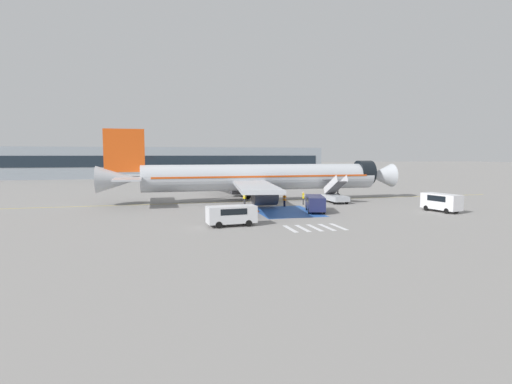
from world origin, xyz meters
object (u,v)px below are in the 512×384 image
object	(u,v)px
ground_crew_1	(303,197)
ground_crew_2	(245,197)
boarding_stairs_forward	(335,196)
traffic_cone_0	(257,210)
fuel_tanker	(205,180)
service_van_0	(441,201)
traffic_cone_1	(226,209)
airliner	(258,178)
ground_crew_0	(285,199)
terminal_building	(165,162)
service_van_1	(315,202)
service_van_2	(231,214)

from	to	relation	value
ground_crew_1	ground_crew_2	world-z (taller)	ground_crew_2
boarding_stairs_forward	ground_crew_1	xyz separation A→B (m)	(-5.19, -1.11, 0.04)
boarding_stairs_forward	traffic_cone_0	size ratio (longest dim) A/B	8.55
fuel_tanker	service_van_0	distance (m)	45.86
boarding_stairs_forward	traffic_cone_0	world-z (taller)	boarding_stairs_forward
traffic_cone_1	traffic_cone_0	bearing A→B (deg)	-15.06
airliner	ground_crew_1	distance (m)	7.74
airliner	fuel_tanker	distance (m)	24.16
ground_crew_0	ground_crew_2	xyz separation A→B (m)	(-4.81, 2.56, 0.13)
airliner	terminal_building	distance (m)	69.08
fuel_tanker	ground_crew_2	distance (m)	27.77
service_van_1	traffic_cone_0	world-z (taller)	service_van_1
service_van_0	terminal_building	world-z (taller)	terminal_building
fuel_tanker	service_van_2	distance (m)	42.80
fuel_tanker	service_van_1	distance (m)	37.04
service_van_2	ground_crew_1	xyz separation A→B (m)	(12.33, 13.85, -0.14)
traffic_cone_1	service_van_2	bearing A→B (deg)	-96.31
ground_crew_2	traffic_cone_1	distance (m)	6.69
terminal_building	service_van_2	bearing A→B (deg)	-86.53
fuel_tanker	ground_crew_0	world-z (taller)	fuel_tanker
service_van_0	ground_crew_1	size ratio (longest dim) A/B	2.78
service_van_1	traffic_cone_1	world-z (taller)	service_van_1
fuel_tanker	service_van_0	bearing A→B (deg)	-68.46
service_van_2	ground_crew_0	world-z (taller)	service_van_2
ground_crew_0	terminal_building	bearing A→B (deg)	-22.61
service_van_0	boarding_stairs_forward	bearing A→B (deg)	114.29
traffic_cone_0	airliner	bearing A→B (deg)	75.51
fuel_tanker	traffic_cone_0	size ratio (longest dim) A/B	16.31
airliner	traffic_cone_0	bearing A→B (deg)	-15.45
traffic_cone_0	terminal_building	bearing A→B (deg)	97.10
fuel_tanker	ground_crew_0	bearing A→B (deg)	-86.50
boarding_stairs_forward	ground_crew_0	xyz separation A→B (m)	(-8.27, -2.44, -0.05)
airliner	service_van_1	bearing A→B (deg)	16.78
ground_crew_1	ground_crew_2	bearing A→B (deg)	94.95
ground_crew_0	ground_crew_1	xyz separation A→B (m)	(3.09, 1.32, 0.09)
service_van_0	traffic_cone_1	xyz separation A→B (m)	(-24.93, 5.77, -0.97)
traffic_cone_1	ground_crew_2	bearing A→B (deg)	59.27
service_van_2	ground_crew_0	distance (m)	15.57
ground_crew_1	traffic_cone_1	xyz separation A→B (m)	(-11.29, -4.48, -0.71)
traffic_cone_0	terminal_building	distance (m)	79.42
ground_crew_0	traffic_cone_1	world-z (taller)	ground_crew_0
fuel_tanker	terminal_building	world-z (taller)	terminal_building
service_van_0	terminal_building	xyz separation A→B (m)	(-31.24, 83.53, 3.21)
boarding_stairs_forward	ground_crew_1	size ratio (longest dim) A/B	2.96
service_van_1	traffic_cone_0	size ratio (longest dim) A/B	8.51
service_van_2	ground_crew_1	size ratio (longest dim) A/B	2.71
boarding_stairs_forward	traffic_cone_0	distance (m)	14.55
boarding_stairs_forward	ground_crew_0	world-z (taller)	boarding_stairs_forward
ground_crew_1	ground_crew_2	distance (m)	7.99
service_van_2	ground_crew_0	bearing A→B (deg)	138.26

